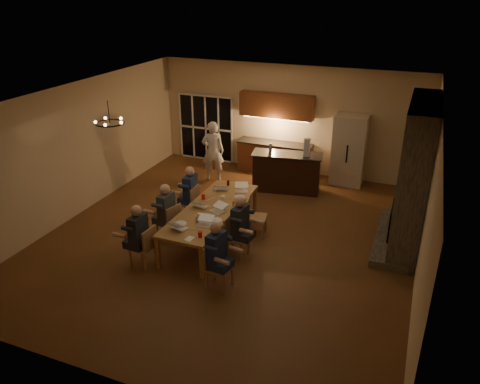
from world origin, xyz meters
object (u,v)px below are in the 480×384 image
object	(u,v)px
laptop_a	(179,223)
bar_blender	(307,147)
laptop_c	(202,202)
can_silver	(197,219)
chair_left_mid	(168,222)
mug_front	(199,216)
laptop_f	(242,187)
chair_left_far	(188,203)
plate_far	(240,197)
chair_left_near	(142,246)
person_left_far	(191,194)
plate_left	(180,224)
bar_island	(287,172)
redcup_near	(200,234)
mug_mid	(223,198)
plate_near	(215,220)
can_right	(233,204)
laptop_d	(217,207)
chandelier	(110,123)
refrigerator	(349,150)
chair_right_mid	(237,237)
standing_person	(213,151)
person_left_mid	(167,213)
person_left_near	(139,237)
laptop_b	(205,220)
redcup_mid	(203,197)
mug_back	(214,190)
chair_right_far	(257,217)
bar_bottle	(270,148)
person_right_near	(217,255)
chair_right_near	(219,267)
person_right_mid	(240,227)
dining_table	(212,223)
laptop_e	(222,185)

from	to	relation	value
laptop_a	bar_blender	bearing A→B (deg)	-94.67
laptop_c	can_silver	bearing A→B (deg)	112.71
chair_left_mid	mug_front	xyz separation A→B (m)	(0.81, -0.07, 0.36)
laptop_f	mug_front	bearing A→B (deg)	-123.48
chair_left_far	plate_far	distance (m)	1.34
chair_left_near	person_left_far	bearing A→B (deg)	-175.38
laptop_c	plate_left	size ratio (longest dim) A/B	1.25
bar_island	redcup_near	xyz separation A→B (m)	(-0.47, -4.42, 0.27)
mug_mid	plate_near	bearing A→B (deg)	-75.23
redcup_near	bar_blender	xyz separation A→B (m)	(0.99, 4.45, 0.51)
can_silver	redcup_near	bearing A→B (deg)	-58.15
person_left_far	can_right	distance (m)	1.32
laptop_d	chandelier	bearing A→B (deg)	-134.31
refrigerator	chair_right_mid	size ratio (longest dim) A/B	2.25
chair_left_near	standing_person	bearing A→B (deg)	-168.81
person_left_mid	person_left_far	distance (m)	1.13
laptop_c	person_left_near	bearing A→B (deg)	73.16
bar_island	laptop_a	distance (m)	4.38
laptop_b	plate_left	xyz separation A→B (m)	(-0.49, -0.14, -0.10)
redcup_mid	mug_back	bearing A→B (deg)	81.44
person_left_mid	chair_right_far	bearing A→B (deg)	123.00
chair_right_mid	plate_left	bearing A→B (deg)	114.69
chair_right_mid	plate_far	xyz separation A→B (m)	(-0.44, 1.24, 0.31)
plate_far	bar_bottle	distance (m)	2.44
laptop_f	bar_blender	bearing A→B (deg)	42.25
laptop_a	laptop_f	distance (m)	2.23
mug_front	plate_far	distance (m)	1.34
mug_mid	plate_far	xyz separation A→B (m)	(0.31, 0.26, -0.04)
mug_front	chair_right_mid	bearing A→B (deg)	2.03
person_right_near	laptop_f	xyz separation A→B (m)	(-0.58, 2.75, 0.17)
person_right_near	laptop_a	world-z (taller)	person_right_near
chair_right_near	person_left_mid	size ratio (longest dim) A/B	0.64
person_right_mid	mug_mid	xyz separation A→B (m)	(-0.80, 0.98, 0.11)
person_left_far	standing_person	xyz separation A→B (m)	(-0.56, 2.50, 0.19)
redcup_near	redcup_mid	size ratio (longest dim) A/B	1.00
chair_right_near	standing_person	world-z (taller)	standing_person
chair_right_far	mug_mid	distance (m)	0.89
person_left_mid	laptop_f	bearing A→B (deg)	146.57
person_left_near	laptop_d	size ratio (longest dim) A/B	4.31
bar_island	mug_back	bearing A→B (deg)	-124.74
refrigerator	bar_island	world-z (taller)	refrigerator
refrigerator	redcup_near	world-z (taller)	refrigerator
dining_table	mug_mid	distance (m)	0.67
redcup_near	bar_island	bearing A→B (deg)	83.93
laptop_e	can_right	size ratio (longest dim) A/B	2.67
laptop_d	mug_front	size ratio (longest dim) A/B	3.20
dining_table	chair_left_mid	distance (m)	0.97
chandelier	mug_back	distance (m)	2.99
chair_right_near	person_left_near	world-z (taller)	person_left_near
bar_blender	laptop_c	bearing A→B (deg)	-121.66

